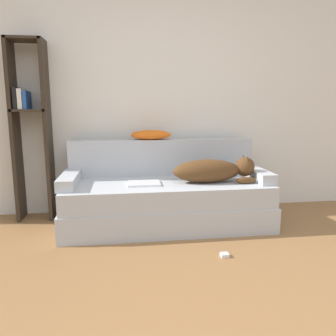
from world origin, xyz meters
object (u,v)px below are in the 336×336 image
object	(u,v)px
couch	(167,203)
power_adapter	(225,255)
dog	(214,170)
laptop	(144,183)
throw_pillow	(151,135)
bookshelf	(30,123)

from	to	relation	value
couch	power_adapter	world-z (taller)	couch
dog	laptop	xyz separation A→B (m)	(-0.67, 0.00, -0.11)
dog	throw_pillow	bearing A→B (deg)	141.93
couch	bookshelf	distance (m)	1.58
throw_pillow	couch	bearing A→B (deg)	-71.44
throw_pillow	power_adapter	distance (m)	1.48
couch	laptop	world-z (taller)	laptop
bookshelf	power_adapter	distance (m)	2.25
laptop	bookshelf	size ratio (longest dim) A/B	0.17
bookshelf	dog	bearing A→B (deg)	-15.29
dog	bookshelf	xyz separation A→B (m)	(-1.76, 0.48, 0.43)
bookshelf	power_adapter	size ratio (longest dim) A/B	29.44
power_adapter	dog	bearing A→B (deg)	81.93
couch	bookshelf	size ratio (longest dim) A/B	1.10
couch	bookshelf	xyz separation A→B (m)	(-1.32, 0.39, 0.77)
laptop	bookshelf	xyz separation A→B (m)	(-1.09, 0.48, 0.54)
dog	power_adapter	bearing A→B (deg)	-98.07
dog	bookshelf	size ratio (longest dim) A/B	0.44
power_adapter	throw_pillow	bearing A→B (deg)	112.27
laptop	bookshelf	bearing A→B (deg)	157.74
couch	laptop	bearing A→B (deg)	-158.65
dog	laptop	bearing A→B (deg)	179.77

